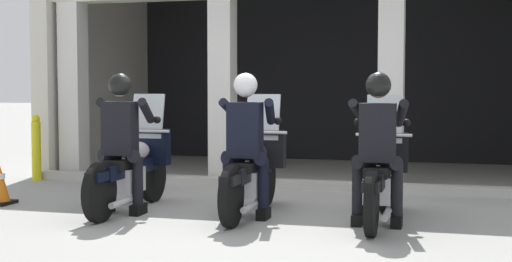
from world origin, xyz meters
TOP-DOWN VIEW (x-y plane):
  - ground_plane at (0.00, 3.00)m, footprint 80.00×80.00m
  - station_building at (0.07, 4.49)m, footprint 8.62×4.12m
  - kerb_strip at (0.07, 1.95)m, footprint 8.12×0.24m
  - motorcycle_left at (-1.43, -0.20)m, footprint 0.62×2.04m
  - police_officer_left at (-1.43, -0.49)m, footprint 0.63×0.61m
  - motorcycle_center at (0.00, -0.10)m, footprint 0.62×2.04m
  - police_officer_center at (0.00, -0.38)m, footprint 0.63×0.61m
  - motorcycle_right at (1.43, -0.15)m, footprint 0.62×2.04m
  - police_officer_right at (1.43, -0.44)m, footprint 0.63×0.61m
  - bollard_kerbside at (-3.94, 1.74)m, footprint 0.14×0.14m

SIDE VIEW (x-z plane):
  - ground_plane at x=0.00m, z-range 0.00..0.00m
  - kerb_strip at x=0.07m, z-range 0.00..0.12m
  - bollard_kerbside at x=-3.94m, z-range 0.00..1.00m
  - motorcycle_left at x=-1.43m, z-range -0.17..1.17m
  - motorcycle_center at x=0.00m, z-range -0.17..1.17m
  - motorcycle_right at x=1.43m, z-range -0.17..1.17m
  - police_officer_left at x=-1.43m, z-range 0.15..1.73m
  - police_officer_right at x=1.43m, z-range 0.15..1.73m
  - police_officer_center at x=0.00m, z-range 0.15..1.73m
  - station_building at x=0.07m, z-range 0.40..3.75m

